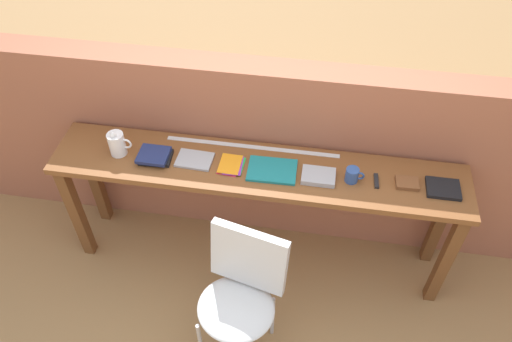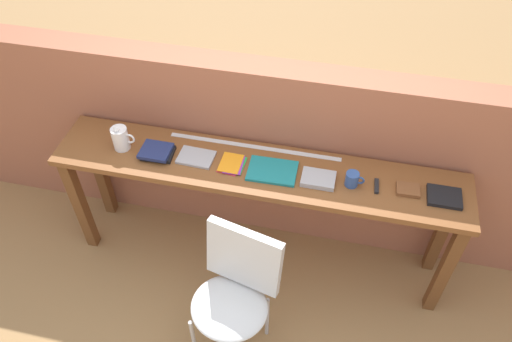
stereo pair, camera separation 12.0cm
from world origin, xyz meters
The scene contains 15 objects.
ground_plane centered at (0.00, 0.00, 0.00)m, with size 40.00×40.00×0.00m, color #9E7547.
brick_wall_back centered at (0.00, 0.64, 0.68)m, with size 6.00×0.20×1.37m, color #9E5B42.
sideboard centered at (0.00, 0.30, 0.74)m, with size 2.50×0.44×0.88m.
chair_white_moulded centered at (0.01, -0.33, 0.53)m, with size 0.53×0.54×0.89m.
pitcher_white centered at (-0.85, 0.29, 0.96)m, with size 0.14×0.10×0.18m.
book_stack_leftmost centered at (-0.62, 0.27, 0.90)m, with size 0.20×0.16×0.05m.
magazine_cycling centered at (-0.38, 0.30, 0.89)m, with size 0.21×0.15×0.02m, color #9E9EA3.
pamphlet_pile_colourful centered at (-0.15, 0.29, 0.89)m, with size 0.15×0.18×0.01m.
book_open_centre centered at (0.09, 0.28, 0.89)m, with size 0.29×0.20×0.02m, color #19757A.
book_grey_hardcover centered at (0.36, 0.27, 0.90)m, with size 0.19×0.14×0.03m, color #9E9EA3.
mug centered at (0.55, 0.28, 0.92)m, with size 0.11×0.08×0.09m.
multitool_folded centered at (0.70, 0.29, 0.89)m, with size 0.02×0.11×0.02m, color black.
leather_journal_brown centered at (0.87, 0.30, 0.89)m, with size 0.13×0.10×0.02m, color brown.
book_repair_rightmost centered at (1.07, 0.29, 0.89)m, with size 0.19×0.15×0.02m, color black.
ruler_metal_back_edge centered at (-0.06, 0.47, 0.88)m, with size 1.08×0.03×0.00m, color silver.
Camera 1 is at (0.32, -1.75, 2.98)m, focal length 35.00 mm.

